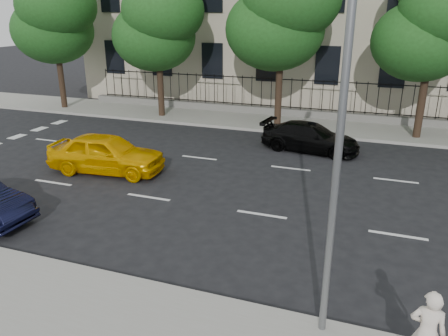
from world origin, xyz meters
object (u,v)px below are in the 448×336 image
at_px(black_sedan, 310,137).
at_px(woman_near, 427,332).
at_px(street_light, 349,66).
at_px(yellow_taxi, 106,153).

bearing_deg(black_sedan, woman_near, -155.07).
bearing_deg(woman_near, street_light, -26.90).
height_order(yellow_taxi, woman_near, woman_near).
bearing_deg(yellow_taxi, woman_near, -128.23).
distance_m(yellow_taxi, woman_near, 13.03).
bearing_deg(black_sedan, street_light, -161.76).
height_order(street_light, yellow_taxi, street_light).
bearing_deg(street_light, black_sedan, 100.77).
relative_size(yellow_taxi, black_sedan, 1.03).
bearing_deg(woman_near, yellow_taxi, -28.51).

